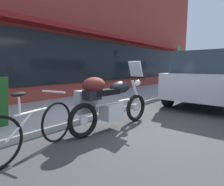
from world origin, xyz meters
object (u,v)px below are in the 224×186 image
Objects in this scene: parked_bicycle at (32,129)px; parking_sign_pole at (178,63)px; touring_motorcycle at (107,100)px; parked_minivan at (211,77)px.

parking_sign_pole is at bearing 7.67° from parked_bicycle.
parked_bicycle is 8.86m from parking_sign_pole.
parking_sign_pole is (7.20, 1.30, 0.90)m from touring_motorcycle.
parked_bicycle is 0.71× the size of parking_sign_pole.
parked_minivan reaches higher than parked_bicycle.
parked_bicycle is at bearing 170.03° from parked_minivan.
parked_minivan is (5.93, -1.04, 0.54)m from parked_bicycle.
parked_bicycle is at bearing -172.33° from parking_sign_pole.
touring_motorcycle is at bearing -169.75° from parking_sign_pole.
parked_bicycle is 6.04m from parked_minivan.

